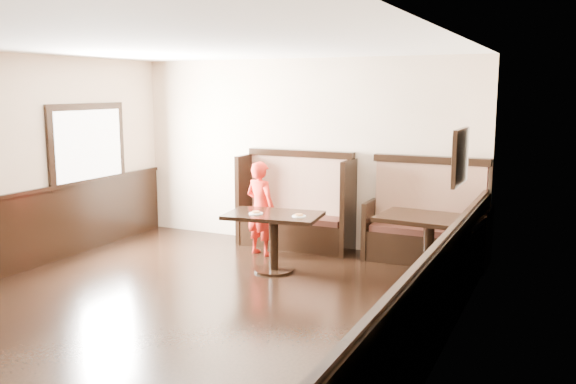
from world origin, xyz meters
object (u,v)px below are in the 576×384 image
Objects in this scene: booth_main at (297,212)px; table_neighbor at (429,234)px; booth_neighbor at (426,228)px; table_main at (274,227)px; child at (261,208)px.

booth_main is 2.39m from table_neighbor.
booth_neighbor is 1.31× the size of table_neighbor.
booth_neighbor is 2.13m from table_main.
child is (-0.28, -0.64, 0.15)m from booth_main.
booth_neighbor reaches higher than table_main.
booth_main and booth_neighbor have the same top height.
booth_neighbor is 1.28× the size of table_main.
table_main is 1.96m from table_neighbor.
booth_main is 1.39× the size of table_neighbor.
booth_main is 1.30× the size of child.
table_neighbor is at bearing -23.34° from booth_main.
booth_main is 0.71m from child.
booth_main is at bearing -99.42° from child.
table_main is 0.84m from child.
booth_main is at bearing 179.95° from booth_neighbor.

